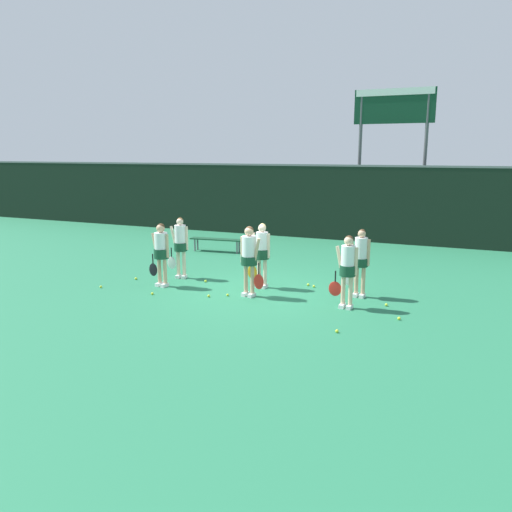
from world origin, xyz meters
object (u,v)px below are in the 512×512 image
(tennis_ball_8, at_px, (386,305))
(tennis_ball_11, at_px, (209,296))
(player_1, at_px, (249,255))
(player_4, at_px, (262,250))
(tennis_ball_2, at_px, (314,286))
(tennis_ball_3, at_px, (337,331))
(player_0, at_px, (161,249))
(bench_courtside, at_px, (217,240))
(tennis_ball_0, at_px, (308,285))
(tennis_ball_4, at_px, (206,281))
(player_2, at_px, (347,266))
(player_3, at_px, (180,243))
(tennis_ball_7, at_px, (101,287))
(tennis_ball_9, at_px, (228,295))
(tennis_ball_6, at_px, (152,294))
(tennis_ball_1, at_px, (399,318))
(tennis_ball_10, at_px, (136,279))
(tennis_ball_5, at_px, (184,269))
(player_5, at_px, (361,258))
(scoreboard, at_px, (393,124))

(tennis_ball_8, distance_m, tennis_ball_11, 4.33)
(player_1, relative_size, player_4, 1.03)
(tennis_ball_2, xyz_separation_m, tennis_ball_3, (1.41, -3.12, 0.00))
(tennis_ball_2, xyz_separation_m, tennis_ball_8, (2.05, -0.93, 0.00))
(tennis_ball_11, bearing_deg, player_0, 165.08)
(bench_courtside, height_order, tennis_ball_11, bench_courtside)
(tennis_ball_0, distance_m, tennis_ball_4, 2.85)
(player_1, height_order, player_2, player_1)
(player_4, xyz_separation_m, tennis_ball_8, (3.35, -0.40, -0.99))
(player_3, xyz_separation_m, tennis_ball_2, (3.83, 0.49, -1.00))
(player_0, height_order, tennis_ball_0, player_0)
(tennis_ball_7, height_order, tennis_ball_9, same)
(tennis_ball_6, bearing_deg, player_1, 20.42)
(player_0, relative_size, tennis_ball_3, 24.36)
(player_1, relative_size, tennis_ball_1, 25.45)
(tennis_ball_9, bearing_deg, tennis_ball_1, -2.46)
(tennis_ball_6, bearing_deg, player_3, 97.58)
(tennis_ball_8, distance_m, tennis_ball_10, 6.97)
(player_2, relative_size, player_3, 0.98)
(tennis_ball_0, xyz_separation_m, tennis_ball_5, (-4.03, 0.23, -0.00))
(player_1, xyz_separation_m, tennis_ball_10, (-3.64, 0.24, -1.04))
(tennis_ball_6, height_order, tennis_ball_9, tennis_ball_6)
(tennis_ball_2, bearing_deg, tennis_ball_8, -24.29)
(player_1, bearing_deg, tennis_ball_2, 57.19)
(tennis_ball_5, distance_m, tennis_ball_7, 2.80)
(tennis_ball_3, height_order, tennis_ball_5, tennis_ball_3)
(player_5, bearing_deg, player_2, -89.65)
(player_2, xyz_separation_m, tennis_ball_10, (-6.11, 0.25, -0.98))
(tennis_ball_0, bearing_deg, player_0, -156.69)
(player_3, xyz_separation_m, tennis_ball_8, (5.88, -0.44, -1.00))
(tennis_ball_0, bearing_deg, tennis_ball_11, -134.60)
(bench_courtside, relative_size, tennis_ball_3, 28.81)
(tennis_ball_2, distance_m, tennis_ball_8, 2.25)
(tennis_ball_9, bearing_deg, tennis_ball_4, 139.86)
(tennis_ball_8, xyz_separation_m, tennis_ball_11, (-4.22, -0.98, -0.00))
(scoreboard, relative_size, tennis_ball_5, 89.93)
(tennis_ball_5, relative_size, tennis_ball_11, 1.05)
(tennis_ball_7, height_order, tennis_ball_8, tennis_ball_8)
(tennis_ball_4, height_order, tennis_ball_6, tennis_ball_4)
(player_2, height_order, tennis_ball_11, player_2)
(player_1, distance_m, tennis_ball_5, 3.59)
(bench_courtside, relative_size, tennis_ball_5, 30.10)
(player_2, relative_size, tennis_ball_2, 25.62)
(player_4, bearing_deg, tennis_ball_10, -166.05)
(player_0, height_order, tennis_ball_3, player_0)
(player_1, distance_m, player_5, 2.76)
(tennis_ball_11, bearing_deg, tennis_ball_9, 33.00)
(player_0, distance_m, tennis_ball_10, 1.50)
(bench_courtside, bearing_deg, tennis_ball_10, -99.00)
(tennis_ball_4, distance_m, tennis_ball_7, 2.81)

